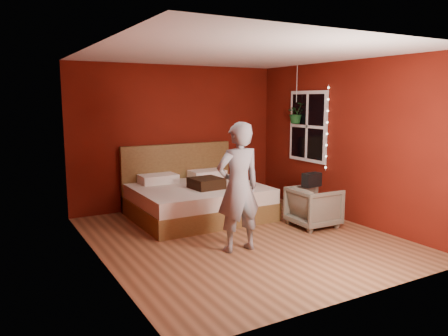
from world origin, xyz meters
TOP-DOWN VIEW (x-y plane):
  - floor at (0.00, 0.00)m, footprint 4.50×4.50m
  - room_walls at (0.00, 0.00)m, footprint 4.04×4.54m
  - window at (1.97, 0.90)m, footprint 0.05×0.97m
  - fairy_lights at (1.94, 0.37)m, footprint 0.04×0.04m
  - bed at (-0.05, 1.39)m, footprint 2.14×1.81m
  - person at (-0.32, -0.45)m, footprint 0.63×0.43m
  - armchair at (1.29, -0.10)m, footprint 0.71×0.70m
  - handbag at (1.28, -0.04)m, footprint 0.32×0.18m
  - throw_pillow at (-0.00, 1.08)m, footprint 0.51×0.51m
  - hanging_plant at (1.88, 1.13)m, footprint 0.39×0.36m

SIDE VIEW (x-z plane):
  - floor at x=0.00m, z-range 0.00..0.00m
  - bed at x=-0.05m, z-range -0.28..0.89m
  - armchair at x=1.29m, z-range 0.00..0.63m
  - throw_pillow at x=0.00m, z-range 0.53..0.71m
  - handbag at x=1.28m, z-range 0.63..0.85m
  - person at x=-0.32m, z-range 0.00..1.70m
  - fairy_lights at x=1.94m, z-range 0.77..2.22m
  - window at x=1.97m, z-range 0.87..2.14m
  - room_walls at x=0.00m, z-range 0.37..2.99m
  - hanging_plant at x=1.88m, z-range 1.21..2.27m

